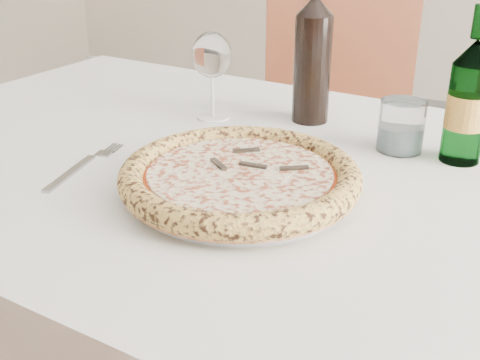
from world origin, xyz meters
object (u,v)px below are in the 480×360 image
Objects in this scene: dining_table at (266,217)px; wine_bottle at (313,58)px; chair_far at (340,128)px; beer_bottle at (468,102)px; wine_glass at (212,57)px; plate at (240,187)px; tumbler at (401,129)px; pizza at (240,176)px.

wine_bottle is (-0.01, 0.24, 0.20)m from dining_table.
chair_far is 3.91× the size of beer_bottle.
chair_far is at bearing 83.10° from wine_glass.
chair_far is at bearing 118.04° from beer_bottle.
tumbler is (0.17, 0.26, 0.03)m from plate.
beer_bottle is at bearing -4.03° from tumbler.
chair_far reaches higher than dining_table.
tumbler is at bearing -68.26° from chair_far.
chair_far reaches higher than tumbler.
chair_far is 0.97m from plate.
dining_table is 6.59× the size of beer_bottle.
wine_bottle is (-0.01, 0.34, 0.11)m from plate.
plate is at bearing -83.91° from chair_far.
tumbler is at bearing 42.20° from dining_table.
wine_glass reaches higher than pizza.
tumbler reaches higher than plate.
beer_bottle is (0.09, -0.01, 0.06)m from tumbler.
wine_glass is at bearing 176.69° from tumbler.
pizza is 1.40× the size of beer_bottle.
tumbler is at bearing 56.15° from plate.
chair_far is 5.77× the size of wine_glass.
wine_bottle is at bearing -81.36° from chair_far.
beer_bottle reaches higher than pizza.
pizza is at bearing -56.94° from wine_glass.
dining_table is at bearing 89.99° from pizza.
plate is 0.02m from pizza.
plate is 0.35m from wine_glass.
dining_table is at bearing -44.37° from wine_glass.
tumbler is at bearing -3.31° from wine_glass.
pizza is (-0.00, -0.10, 0.11)m from dining_table.
plate is 0.37m from beer_bottle.
wine_bottle is (0.17, 0.06, 0.00)m from wine_glass.
tumbler reaches higher than pizza.
wine_glass is 1.95× the size of tumbler.
tumbler is (0.35, -0.02, -0.08)m from wine_glass.
beer_bottle is at bearing -61.96° from chair_far.
tumbler is 0.21m from wine_bottle.
pizza is at bearing 160.64° from plate.
chair_far is 0.84m from beer_bottle.
chair_far is 3.15× the size of plate.
beer_bottle reaches higher than wine_glass.
tumbler reaches higher than dining_table.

